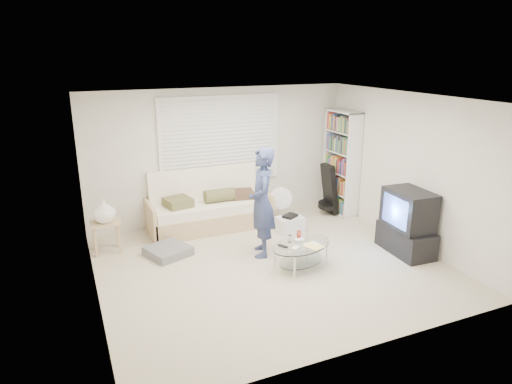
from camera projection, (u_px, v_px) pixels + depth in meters
name	position (u px, v px, depth m)	size (l,w,h in m)	color
ground	(271.00, 265.00, 6.95)	(5.00, 5.00, 0.00)	beige
room_shell	(258.00, 154.00, 6.89)	(5.02, 4.52, 2.51)	beige
window_blinds	(221.00, 140.00, 8.42)	(2.32, 0.08, 1.62)	silver
futon_sofa	(209.00, 209.00, 8.35)	(2.21, 0.89, 1.08)	#D3B577
grey_floor_pillow	(168.00, 251.00, 7.28)	(0.60, 0.60, 0.14)	slate
side_table	(104.00, 213.00, 7.22)	(0.45, 0.36, 0.90)	#D3B577
bookshelf	(341.00, 162.00, 9.00)	(0.32, 0.85, 2.03)	white
guitar_case	(329.00, 193.00, 9.00)	(0.36, 0.37, 1.00)	black
floor_fan	(280.00, 202.00, 8.58)	(0.43, 0.28, 0.70)	white
storage_bin	(290.00, 224.00, 8.20)	(0.48, 0.36, 0.32)	white
tv_unit	(407.00, 223.00, 7.25)	(0.58, 0.98, 1.04)	black
coffee_table	(301.00, 249.00, 6.79)	(1.17, 0.93, 0.50)	silver
standing_person	(262.00, 202.00, 7.09)	(0.63, 0.42, 1.74)	navy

